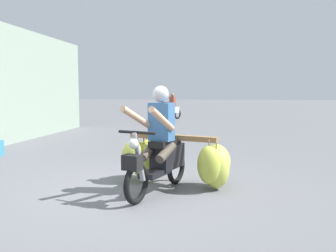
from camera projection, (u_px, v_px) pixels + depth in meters
The scene contains 3 objects.
ground_plane at pixel (126, 193), 5.36m from camera, with size 120.00×120.00×0.00m, color slate.
motorbike_main_loaded at pixel (169, 157), 5.71m from camera, with size 1.89×1.95×1.58m.
motorbike_distant_ahead_left at pixel (172, 109), 19.23m from camera, with size 0.93×1.43×1.40m.
Camera 1 is at (1.36, -5.09, 1.50)m, focal length 38.80 mm.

